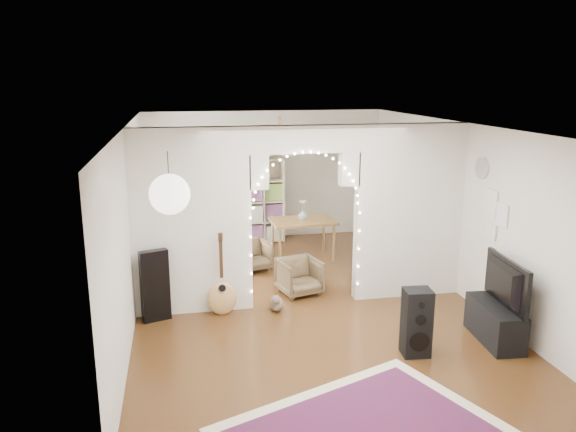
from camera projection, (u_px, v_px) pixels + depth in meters
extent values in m
plane|color=black|center=(304.00, 302.00, 8.65)|extent=(7.50, 7.50, 0.00)
cube|color=white|center=(305.00, 125.00, 8.00)|extent=(5.00, 7.50, 0.02)
cube|color=silver|center=(265.00, 175.00, 11.90)|extent=(5.00, 0.02, 2.70)
cube|color=silver|center=(402.00, 321.00, 4.75)|extent=(5.00, 0.02, 2.70)
cube|color=silver|center=(130.00, 225.00, 7.85)|extent=(0.02, 7.50, 2.70)
cube|color=silver|center=(459.00, 209.00, 8.80)|extent=(0.02, 7.50, 2.70)
cube|color=silver|center=(192.00, 222.00, 8.01)|extent=(1.70, 0.20, 2.70)
cube|color=silver|center=(409.00, 212.00, 8.64)|extent=(1.70, 0.20, 2.70)
cube|color=silver|center=(305.00, 139.00, 8.05)|extent=(1.60, 0.20, 0.40)
cube|color=white|center=(139.00, 190.00, 9.54)|extent=(0.04, 1.20, 1.40)
cylinder|color=white|center=(482.00, 168.00, 8.04)|extent=(0.03, 0.31, 0.31)
sphere|color=white|center=(170.00, 194.00, 5.47)|extent=(0.40, 0.40, 0.40)
cube|color=black|center=(155.00, 286.00, 7.87)|extent=(0.42, 0.25, 1.03)
ellipsoid|color=tan|center=(222.00, 286.00, 8.06)|extent=(0.44, 0.21, 0.50)
cube|color=black|center=(221.00, 259.00, 7.96)|extent=(0.05, 0.04, 0.58)
cube|color=black|center=(220.00, 237.00, 7.89)|extent=(0.07, 0.04, 0.13)
ellipsoid|color=brown|center=(276.00, 303.00, 8.29)|extent=(0.26, 0.34, 0.22)
sphere|color=brown|center=(276.00, 300.00, 8.14)|extent=(0.15, 0.15, 0.13)
cone|color=brown|center=(274.00, 296.00, 8.12)|extent=(0.04, 0.04, 0.05)
cone|color=brown|center=(278.00, 296.00, 8.13)|extent=(0.04, 0.04, 0.05)
cylinder|color=brown|center=(277.00, 304.00, 8.47)|extent=(0.07, 0.21, 0.07)
cube|color=black|center=(416.00, 322.00, 6.90)|extent=(0.36, 0.32, 0.86)
cylinder|color=black|center=(419.00, 342.00, 6.80)|extent=(0.25, 0.04, 0.25)
cylinder|color=black|center=(421.00, 320.00, 6.74)|extent=(0.13, 0.03, 0.13)
cylinder|color=black|center=(422.00, 305.00, 6.69)|extent=(0.08, 0.03, 0.08)
cube|color=black|center=(495.00, 323.00, 7.31)|extent=(0.49, 1.03, 0.50)
imported|color=black|center=(499.00, 282.00, 7.17)|extent=(0.23, 1.08, 0.62)
cube|color=tan|center=(242.00, 201.00, 11.57)|extent=(1.77, 0.73, 1.76)
cube|color=brown|center=(303.00, 221.00, 10.59)|extent=(1.24, 0.85, 0.05)
cylinder|color=brown|center=(280.00, 247.00, 10.26)|extent=(0.05, 0.05, 0.70)
cylinder|color=brown|center=(334.00, 243.00, 10.50)|extent=(0.05, 0.05, 0.70)
cylinder|color=brown|center=(272.00, 237.00, 10.86)|extent=(0.05, 0.05, 0.70)
cylinder|color=brown|center=(324.00, 234.00, 11.10)|extent=(0.05, 0.05, 0.70)
imported|color=silver|center=(303.00, 215.00, 10.56)|extent=(0.19, 0.19, 0.19)
imported|color=brown|center=(253.00, 255.00, 10.05)|extent=(0.71, 0.72, 0.53)
imported|color=brown|center=(299.00, 277.00, 8.91)|extent=(0.74, 0.76, 0.57)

